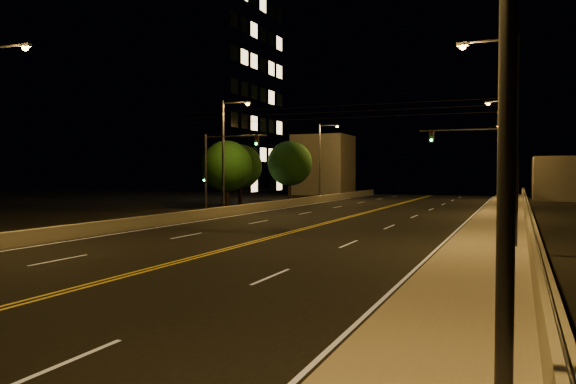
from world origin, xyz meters
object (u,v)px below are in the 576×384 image
at_px(streetlight_3, 516,156).
at_px(building_tower, 171,84).
at_px(streetlight_0, 482,3).
at_px(streetlight_5, 226,149).
at_px(streetlight_1, 509,128).
at_px(tree_2, 290,163).
at_px(streetlight_2, 514,148).
at_px(tree_1, 240,167).
at_px(tree_0, 227,166).
at_px(traffic_signal_right, 486,164).
at_px(traffic_signal_left, 217,165).
at_px(streetlight_6, 322,157).

height_order(streetlight_3, building_tower, building_tower).
distance_m(streetlight_3, building_tower, 42.34).
xyz_separation_m(streetlight_0, streetlight_5, (-21.44, 33.29, 0.00)).
distance_m(streetlight_1, tree_2, 42.78).
relative_size(streetlight_2, tree_2, 1.29).
distance_m(streetlight_3, tree_1, 32.37).
bearing_deg(tree_0, streetlight_0, -57.80).
bearing_deg(tree_2, building_tower, -173.27).
bearing_deg(streetlight_2, traffic_signal_right, -98.08).
bearing_deg(traffic_signal_right, tree_2, 133.47).
height_order(streetlight_3, tree_2, streetlight_3).
height_order(streetlight_5, tree_1, streetlight_5).
height_order(traffic_signal_right, tree_2, tree_2).
xyz_separation_m(traffic_signal_right, traffic_signal_left, (-18.83, 0.00, 0.00)).
relative_size(streetlight_0, tree_0, 1.45).
height_order(streetlight_0, streetlight_3, same).
xyz_separation_m(streetlight_6, tree_2, (-2.91, -3.01, -0.82)).
bearing_deg(streetlight_2, streetlight_5, -161.48).
height_order(streetlight_0, tree_0, streetlight_0).
xyz_separation_m(streetlight_1, traffic_signal_left, (-20.34, 11.06, -1.34)).
bearing_deg(tree_0, tree_2, 91.03).
bearing_deg(streetlight_6, tree_1, -121.15).
height_order(streetlight_6, tree_1, streetlight_6).
bearing_deg(streetlight_3, streetlight_6, -160.77).
bearing_deg(building_tower, tree_2, 6.73).
relative_size(traffic_signal_right, tree_1, 0.97).
height_order(building_tower, tree_1, building_tower).
distance_m(traffic_signal_right, tree_2, 33.21).
relative_size(streetlight_3, tree_2, 1.29).
bearing_deg(streetlight_1, tree_0, 141.10).
height_order(streetlight_6, tree_2, streetlight_6).
bearing_deg(streetlight_0, tree_1, 120.10).
xyz_separation_m(streetlight_1, traffic_signal_right, (-1.51, 11.06, -1.34)).
relative_size(streetlight_0, building_tower, 0.31).
relative_size(streetlight_1, tree_2, 1.29).
relative_size(streetlight_1, building_tower, 0.31).
distance_m(streetlight_0, tree_0, 45.18).
bearing_deg(streetlight_6, traffic_signal_right, -53.67).
relative_size(streetlight_0, streetlight_2, 1.00).
height_order(streetlight_0, building_tower, building_tower).
distance_m(streetlight_1, building_tower, 52.49).
bearing_deg(streetlight_1, streetlight_2, 90.00).
height_order(streetlight_3, tree_0, streetlight_3).
bearing_deg(streetlight_0, tree_0, 122.20).
bearing_deg(traffic_signal_right, streetlight_1, -82.25).
bearing_deg(tree_1, traffic_signal_right, -33.83).
bearing_deg(building_tower, streetlight_1, -40.19).
distance_m(streetlight_0, tree_2, 59.21).
xyz_separation_m(streetlight_0, streetlight_3, (0.00, 64.46, 0.00)).
bearing_deg(traffic_signal_right, traffic_signal_left, 180.00).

